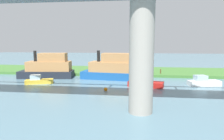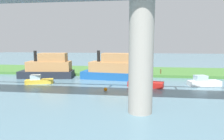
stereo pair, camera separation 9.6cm
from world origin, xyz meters
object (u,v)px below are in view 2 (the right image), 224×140
Objects in this scene: motorboat_red at (48,68)px; skiff_small at (145,83)px; riverboat_paddlewheel at (39,80)px; motorboat_white at (203,82)px; person_on_bank at (145,69)px; mooring_post at (161,71)px; marker_buoy at (106,89)px; houseboat_blue at (111,69)px; bridge_pylon at (141,56)px.

motorboat_red is 18.39m from skiff_small.
riverboat_paddlewheel is at bearing -0.28° from skiff_small.
person_on_bank is at bearing -48.19° from motorboat_white.
person_on_bank is 3.27m from mooring_post.
motorboat_white is 15.23m from marker_buoy.
houseboat_blue reaches higher than riverboat_paddlewheel.
person_on_bank is 20.62m from riverboat_paddlewheel.
motorboat_white is 1.12× the size of riverboat_paddlewheel.
person_on_bank reaches higher than marker_buoy.
motorboat_red is at bearing 11.98° from mooring_post.
riverboat_paddlewheel is 12.05m from marker_buoy.
mooring_post is 0.09× the size of motorboat_red.
bridge_pylon is at bearing 53.74° from motorboat_white.
riverboat_paddlewheel is (11.01, 5.48, -1.38)m from houseboat_blue.
motorboat_white is (-9.64, -13.14, -4.78)m from bridge_pylon.
bridge_pylon is 17.91m from houseboat_blue.
houseboat_blue reaches higher than mooring_post.
riverboat_paddlewheel is at bearing 4.00° from motorboat_white.
motorboat_red is (20.91, 4.44, 0.92)m from mooring_post.
person_on_bank is 0.26× the size of skiff_small.
motorboat_red is at bearing -44.69° from bridge_pylon.
marker_buoy is at bearing 68.66° from person_on_bank.
motorboat_white is at bearing 172.51° from motorboat_red.
mooring_post is at bearing 152.51° from person_on_bank.
person_on_bank is at bearing -27.49° from mooring_post.
motorboat_red is 2.01× the size of motorboat_white.
skiff_small is 1.21× the size of riverboat_paddlewheel.
bridge_pylon reaches higher than motorboat_white.
person_on_bank is 0.14× the size of houseboat_blue.
houseboat_blue is (-11.74, -0.20, 0.02)m from motorboat_red.
mooring_post is at bearing -108.95° from skiff_small.
motorboat_white is (-5.53, 7.91, -0.37)m from mooring_post.
bridge_pylon is at bearing 86.92° from person_on_bank.
marker_buoy is at bearing 56.90° from mooring_post.
motorboat_red reaches higher than motorboat_white.
mooring_post is 10.14m from houseboat_blue.
mooring_post is at bearing -101.05° from bridge_pylon.
houseboat_blue reaches higher than marker_buoy.
motorboat_white is at bearing -159.12° from marker_buoy.
mooring_post is at bearing -155.21° from houseboat_blue.
mooring_post is 15.94m from marker_buoy.
skiff_small is (-0.75, -11.26, -4.74)m from bridge_pylon.
houseboat_blue is 2.28× the size of riverboat_paddlewheel.
houseboat_blue is 1.89× the size of skiff_small.
skiff_small reaches higher than motorboat_white.
person_on_bank is 18.98m from motorboat_red.
motorboat_white is at bearing -126.26° from bridge_pylon.
motorboat_red is at bearing -16.98° from skiff_small.
houseboat_blue is (5.06, -16.82, -3.47)m from bridge_pylon.
person_on_bank is 0.28× the size of motorboat_white.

